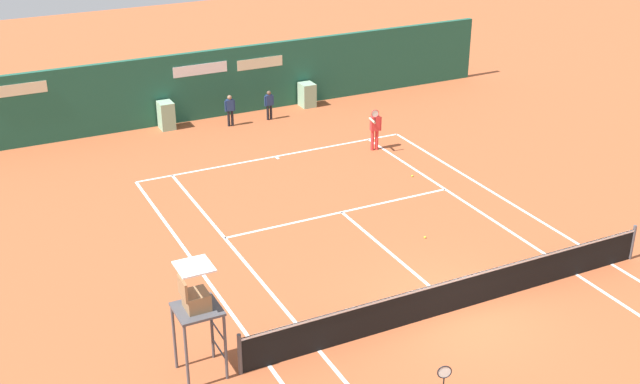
# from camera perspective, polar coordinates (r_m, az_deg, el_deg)

# --- Properties ---
(ground_plane) EXTENTS (80.00, 80.00, 0.01)m
(ground_plane) POSITION_cam_1_polar(r_m,az_deg,el_deg) (22.10, 8.66, -7.34)
(ground_plane) COLOR #A8512D
(tennis_net) EXTENTS (12.10, 0.10, 1.07)m
(tennis_net) POSITION_cam_1_polar(r_m,az_deg,el_deg) (21.44, 9.61, -6.90)
(tennis_net) COLOR #4C4C51
(tennis_net) RESTS_ON ground_plane
(sponsor_back_wall) EXTENTS (25.00, 1.02, 2.87)m
(sponsor_back_wall) POSITION_cam_1_polar(r_m,az_deg,el_deg) (34.96, -6.65, 7.51)
(sponsor_back_wall) COLOR #1E5642
(sponsor_back_wall) RESTS_ON ground_plane
(umpire_chair) EXTENTS (1.00, 1.00, 2.82)m
(umpire_chair) POSITION_cam_1_polar(r_m,az_deg,el_deg) (18.39, -8.58, -7.73)
(umpire_chair) COLOR #47474C
(umpire_chair) RESTS_ON ground_plane
(player_on_baseline) EXTENTS (0.71, 0.65, 1.80)m
(player_on_baseline) POSITION_cam_1_polar(r_m,az_deg,el_deg) (31.09, 3.84, 4.56)
(player_on_baseline) COLOR red
(player_on_baseline) RESTS_ON ground_plane
(ball_kid_centre_post) EXTENTS (0.42, 0.17, 1.25)m
(ball_kid_centre_post) POSITION_cam_1_polar(r_m,az_deg,el_deg) (34.41, -3.55, 6.18)
(ball_kid_centre_post) COLOR black
(ball_kid_centre_post) RESTS_ON ground_plane
(ball_kid_right_post) EXTENTS (0.44, 0.20, 1.32)m
(ball_kid_right_post) POSITION_cam_1_polar(r_m,az_deg,el_deg) (33.80, -6.27, 5.79)
(ball_kid_right_post) COLOR black
(ball_kid_right_post) RESTS_ON ground_plane
(tennis_ball_mid_court) EXTENTS (0.07, 0.07, 0.07)m
(tennis_ball_mid_court) POSITION_cam_1_polar(r_m,az_deg,el_deg) (25.00, 7.29, -3.13)
(tennis_ball_mid_court) COLOR #CCE033
(tennis_ball_mid_court) RESTS_ON ground_plane
(tennis_ball_by_sideline) EXTENTS (0.07, 0.07, 0.07)m
(tennis_ball_by_sideline) POSITION_cam_1_polar(r_m,az_deg,el_deg) (29.16, 6.42, 1.12)
(tennis_ball_by_sideline) COLOR #CCE033
(tennis_ball_by_sideline) RESTS_ON ground_plane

